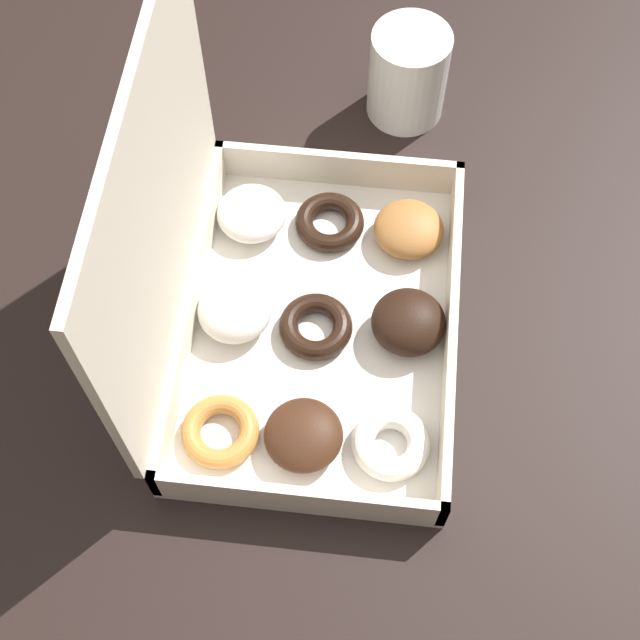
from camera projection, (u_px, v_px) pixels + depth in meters
ground_plane at (328, 519)px, 1.50m from camera, size 8.00×8.00×0.00m
dining_table at (332, 350)px, 0.93m from camera, size 1.06×1.02×0.74m
donut_box at (284, 295)px, 0.79m from camera, size 0.35×0.25×0.31m
coffee_mug at (408, 73)px, 0.92m from camera, size 0.08×0.08×0.10m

